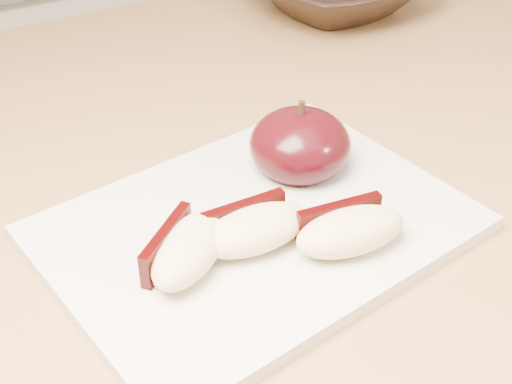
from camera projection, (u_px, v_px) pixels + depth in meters
back_cabinet at (5, 178)px, 1.28m from camera, size 2.40×0.62×0.94m
cutting_board at (256, 228)px, 0.48m from camera, size 0.30×0.23×0.01m
apple_half at (300, 145)px, 0.52m from camera, size 0.10×0.10×0.06m
apple_wedge_a at (187, 248)px, 0.44m from camera, size 0.08×0.08×0.03m
apple_wedge_b at (254, 228)px, 0.45m from camera, size 0.08×0.04×0.03m
apple_wedge_c at (349, 230)px, 0.45m from camera, size 0.08×0.05×0.03m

